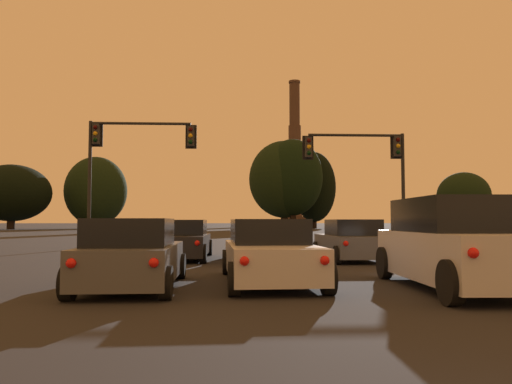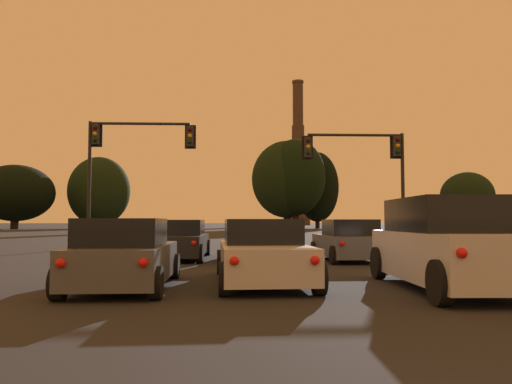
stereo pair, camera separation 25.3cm
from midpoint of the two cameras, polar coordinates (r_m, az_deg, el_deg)
name	(u,v)px [view 1 (the left image)]	position (r m, az deg, el deg)	size (l,w,h in m)	color
hatchback_right_lane_front	(351,242)	(17.84, 10.35, -5.59)	(2.04, 4.16, 1.44)	#4C4F54
suv_right_lane_second	(456,245)	(10.92, 21.27, -5.66)	(2.20, 4.94, 1.86)	silver
sedan_left_lane_front	(183,241)	(18.50, -8.78, -5.51)	(2.01, 4.71, 1.43)	black
hatchback_left_lane_second	(133,256)	(10.66, -14.57, -7.10)	(2.00, 4.14, 1.44)	#4C4F54
sedan_center_lane_second	(269,253)	(11.28, 0.84, -6.98)	(2.19, 4.78, 1.43)	silver
sedan_center_lane_front	(258,242)	(17.24, -0.15, -5.71)	(1.99, 4.71, 1.43)	#4C4F54
traffic_light_overhead_left	(125,151)	(26.49, -15.02, 4.55)	(5.60, 0.50, 6.49)	black
traffic_light_overhead_right	(370,160)	(26.37, 12.59, 3.58)	(5.39, 0.50, 5.91)	black
smokestack	(295,168)	(159.45, 4.41, 2.74)	(7.38, 7.38, 46.37)	#3C2B22
treeline_center_right	(96,191)	(93.56, -17.91, 0.10)	(10.95, 9.85, 12.86)	black
treeline_left_mid	(293,177)	(86.06, 4.13, 1.68)	(10.34, 9.30, 15.51)	black
treeline_far_left	(314,187)	(92.54, 6.61, 0.58)	(7.89, 7.10, 14.11)	black
treeline_center_left	(12,193)	(91.12, -26.21, -0.10)	(12.57, 11.31, 10.65)	black
treeline_far_right	(284,179)	(87.17, 3.16, 1.45)	(12.27, 11.04, 15.39)	black
treeline_right_mid	(464,196)	(96.44, 22.58, -0.42)	(9.39, 8.45, 10.10)	black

